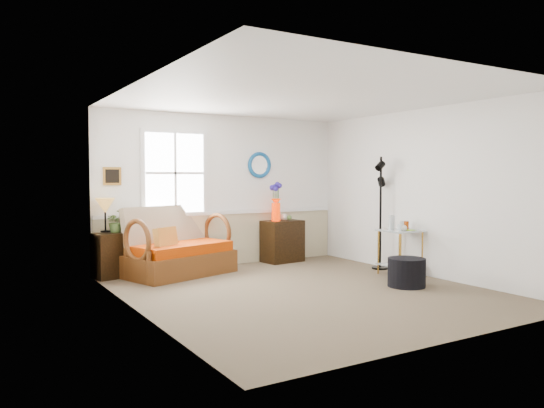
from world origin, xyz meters
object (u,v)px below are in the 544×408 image
cabinet (282,241)px  floor_lamp (380,213)px  lamp_stand (108,256)px  loveseat (179,241)px  side_table (400,252)px  ottoman (407,272)px

cabinet → floor_lamp: bearing=-62.4°
lamp_stand → floor_lamp: floor_lamp is taller
lamp_stand → floor_lamp: bearing=-20.2°
cabinet → loveseat: bearing=-179.5°
floor_lamp → loveseat: bearing=147.9°
lamp_stand → loveseat: bearing=-16.2°
loveseat → cabinet: bearing=-10.5°
cabinet → side_table: 2.23m
floor_lamp → lamp_stand: bearing=149.2°
lamp_stand → floor_lamp: size_ratio=0.37×
lamp_stand → floor_lamp: (4.11, -1.51, 0.59)m
floor_lamp → side_table: bearing=-111.3°
lamp_stand → cabinet: (3.10, -0.04, 0.03)m
loveseat → lamp_stand: bearing=146.1°
cabinet → side_table: bearing=-73.0°
lamp_stand → ottoman: 4.43m
lamp_stand → cabinet: 3.11m
floor_lamp → ottoman: size_ratio=3.58×
side_table → floor_lamp: size_ratio=0.38×
side_table → ottoman: size_ratio=1.36×
lamp_stand → side_table: side_table is taller
loveseat → cabinet: 2.09m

